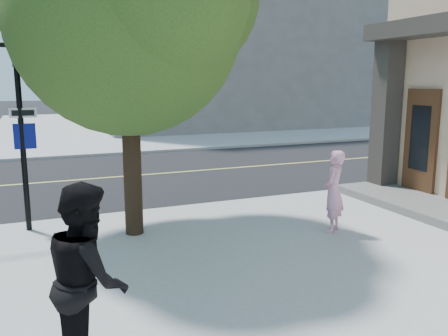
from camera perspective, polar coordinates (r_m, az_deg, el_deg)
name	(u,v)px	position (r m, az deg, el deg)	size (l,w,h in m)	color
sidewalk_ne	(214,122)	(34.22, -1.20, 5.60)	(29.00, 25.00, 0.12)	#A7A7A7
filler_ne	(218,23)	(34.98, -0.76, 17.30)	(18.00, 16.00, 14.00)	slate
man_on_phone	(334,191)	(9.24, 13.22, -2.80)	(0.58, 0.38, 1.59)	pink
pedestrian	(88,279)	(4.88, -16.28, -12.93)	(0.95, 0.74, 1.95)	black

